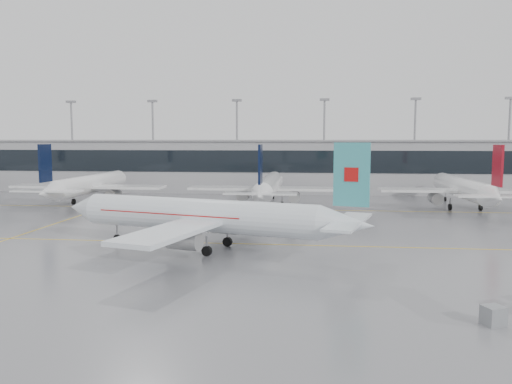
# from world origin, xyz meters

# --- Properties ---
(ground) EXTENTS (320.00, 320.00, 0.00)m
(ground) POSITION_xyz_m (0.00, 0.00, 0.00)
(ground) COLOR slate
(ground) RESTS_ON ground
(taxi_line_main) EXTENTS (120.00, 0.25, 0.01)m
(taxi_line_main) POSITION_xyz_m (0.00, 0.00, 0.01)
(taxi_line_main) COLOR gold
(taxi_line_main) RESTS_ON ground
(taxi_line_north) EXTENTS (120.00, 0.25, 0.01)m
(taxi_line_north) POSITION_xyz_m (0.00, 30.00, 0.01)
(taxi_line_north) COLOR gold
(taxi_line_north) RESTS_ON ground
(taxi_line_cross) EXTENTS (0.25, 60.00, 0.01)m
(taxi_line_cross) POSITION_xyz_m (-30.00, 15.00, 0.01)
(taxi_line_cross) COLOR gold
(taxi_line_cross) RESTS_ON ground
(terminal) EXTENTS (180.00, 15.00, 12.00)m
(terminal) POSITION_xyz_m (0.00, 62.00, 6.00)
(terminal) COLOR #959598
(terminal) RESTS_ON ground
(terminal_glass) EXTENTS (180.00, 0.20, 5.00)m
(terminal_glass) POSITION_xyz_m (0.00, 54.45, 7.50)
(terminal_glass) COLOR black
(terminal_glass) RESTS_ON ground
(terminal_roof) EXTENTS (182.00, 16.00, 0.40)m
(terminal_roof) POSITION_xyz_m (0.00, 62.00, 12.20)
(terminal_roof) COLOR gray
(terminal_roof) RESTS_ON ground
(light_masts) EXTENTS (156.40, 1.00, 22.60)m
(light_masts) POSITION_xyz_m (0.00, 68.00, 13.34)
(light_masts) COLOR gray
(light_masts) RESTS_ON ground
(air_canada_jet) EXTENTS (37.60, 30.98, 12.16)m
(air_canada_jet) POSITION_xyz_m (-3.76, -3.82, 3.88)
(air_canada_jet) COLOR white
(air_canada_jet) RESTS_ON ground
(parked_jet_b) EXTENTS (29.64, 36.96, 11.72)m
(parked_jet_b) POSITION_xyz_m (-35.00, 33.69, 3.71)
(parked_jet_b) COLOR white
(parked_jet_b) RESTS_ON ground
(parked_jet_c) EXTENTS (29.64, 36.96, 11.72)m
(parked_jet_c) POSITION_xyz_m (-0.00, 33.69, 3.71)
(parked_jet_c) COLOR white
(parked_jet_c) RESTS_ON ground
(parked_jet_d) EXTENTS (29.64, 36.96, 11.72)m
(parked_jet_d) POSITION_xyz_m (35.00, 33.69, 3.71)
(parked_jet_d) COLOR white
(parked_jet_d) RESTS_ON ground
(gse_unit) EXTENTS (1.68, 1.63, 1.31)m
(gse_unit) POSITION_xyz_m (20.07, -24.27, 0.66)
(gse_unit) COLOR gray
(gse_unit) RESTS_ON ground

